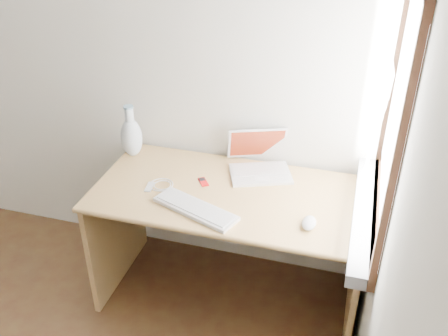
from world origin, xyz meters
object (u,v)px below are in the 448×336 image
(laptop, at_px, (262,163))
(external_keyboard, at_px, (195,209))
(desk, at_px, (233,216))
(vase, at_px, (131,136))

(laptop, height_order, external_keyboard, laptop)
(desk, distance_m, laptop, 0.32)
(external_keyboard, relative_size, vase, 1.48)
(desk, height_order, laptop, laptop)
(desk, bearing_deg, vase, 168.80)
(desk, height_order, external_keyboard, external_keyboard)
(external_keyboard, xyz_separation_m, vase, (-0.51, 0.41, 0.11))
(laptop, distance_m, external_keyboard, 0.50)
(laptop, xyz_separation_m, external_keyboard, (-0.23, -0.44, -0.04))
(external_keyboard, bearing_deg, desk, 88.84)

